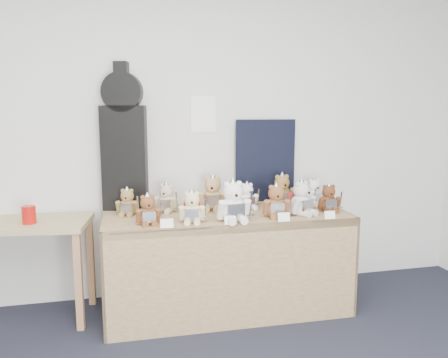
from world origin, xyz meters
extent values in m
plane|color=silver|center=(0.00, 2.50, 1.35)|extent=(6.00, 0.00, 6.00)
cube|color=white|center=(0.59, 2.49, 1.53)|extent=(0.21, 0.00, 0.30)
cube|color=brown|center=(0.69, 2.09, 0.75)|extent=(1.87, 0.81, 0.06)
cube|color=brown|center=(0.68, 1.71, 0.39)|extent=(1.86, 0.05, 0.78)
cube|color=brown|center=(-0.23, 2.11, 0.39)|extent=(0.03, 0.78, 0.78)
cube|color=brown|center=(1.61, 2.08, 0.39)|extent=(0.03, 0.78, 0.78)
cube|color=#967751|center=(-0.80, 2.23, 0.74)|extent=(0.97, 0.62, 0.04)
cube|color=#A36B46|center=(-0.42, 1.97, 0.36)|extent=(0.06, 0.06, 0.72)
cube|color=#A36B46|center=(-0.36, 2.39, 0.36)|extent=(0.06, 0.06, 0.72)
cube|color=black|center=(-0.07, 2.36, 1.19)|extent=(0.36, 0.19, 0.82)
cylinder|color=black|center=(-0.07, 2.36, 1.70)|extent=(0.32, 0.18, 0.31)
cube|color=black|center=(-0.07, 2.36, 1.82)|extent=(0.12, 0.12, 0.21)
cube|color=black|center=(1.12, 2.43, 1.13)|extent=(0.53, 0.03, 0.71)
cylinder|color=#AD110B|center=(-0.75, 2.15, 0.82)|extent=(0.10, 0.10, 0.13)
ellipsoid|color=brown|center=(0.07, 1.87, 0.83)|extent=(0.15, 0.13, 0.14)
sphere|color=brown|center=(0.07, 1.87, 0.93)|extent=(0.10, 0.10, 0.10)
cylinder|color=brown|center=(0.08, 1.83, 0.92)|extent=(0.04, 0.03, 0.04)
sphere|color=black|center=(0.08, 1.81, 0.92)|extent=(0.02, 0.02, 0.02)
sphere|color=brown|center=(0.04, 1.87, 0.97)|extent=(0.03, 0.03, 0.03)
sphere|color=brown|center=(0.11, 1.87, 0.97)|extent=(0.03, 0.03, 0.03)
cylinder|color=brown|center=(0.01, 1.84, 0.84)|extent=(0.05, 0.08, 0.10)
cylinder|color=brown|center=(0.14, 1.86, 0.84)|extent=(0.05, 0.08, 0.10)
cylinder|color=brown|center=(0.05, 1.82, 0.79)|extent=(0.05, 0.09, 0.04)
cylinder|color=brown|center=(0.11, 1.82, 0.79)|extent=(0.05, 0.09, 0.04)
cube|color=silver|center=(0.08, 1.81, 0.84)|extent=(0.09, 0.02, 0.08)
cone|color=silver|center=(0.07, 1.87, 0.97)|extent=(0.09, 0.09, 0.07)
cube|color=silver|center=(0.16, 1.85, 0.86)|extent=(0.01, 0.04, 0.15)
cube|color=silver|center=(0.16, 1.85, 0.81)|extent=(0.04, 0.01, 0.01)
ellipsoid|color=beige|center=(0.38, 1.85, 0.84)|extent=(0.17, 0.15, 0.15)
sphere|color=beige|center=(0.38, 1.85, 0.94)|extent=(0.11, 0.11, 0.11)
cylinder|color=beige|center=(0.37, 1.81, 0.93)|extent=(0.05, 0.03, 0.05)
sphere|color=black|center=(0.37, 1.79, 0.93)|extent=(0.02, 0.02, 0.02)
sphere|color=beige|center=(0.34, 1.86, 0.98)|extent=(0.04, 0.04, 0.04)
sphere|color=beige|center=(0.41, 1.85, 0.98)|extent=(0.04, 0.04, 0.04)
cylinder|color=beige|center=(0.31, 1.84, 0.85)|extent=(0.05, 0.09, 0.11)
cylinder|color=beige|center=(0.45, 1.82, 0.85)|extent=(0.05, 0.09, 0.11)
cylinder|color=beige|center=(0.34, 1.81, 0.80)|extent=(0.06, 0.10, 0.04)
cylinder|color=beige|center=(0.40, 1.80, 0.80)|extent=(0.06, 0.10, 0.04)
cube|color=silver|center=(0.37, 1.79, 0.84)|extent=(0.10, 0.03, 0.08)
cone|color=silver|center=(0.38, 1.85, 0.98)|extent=(0.09, 0.09, 0.07)
cube|color=silver|center=(0.47, 1.81, 0.87)|extent=(0.02, 0.04, 0.16)
cube|color=silver|center=(0.47, 1.81, 0.81)|extent=(0.05, 0.01, 0.01)
cube|color=red|center=(0.39, 1.91, 0.85)|extent=(0.12, 0.05, 0.13)
ellipsoid|color=white|center=(0.67, 1.82, 0.86)|extent=(0.20, 0.18, 0.19)
sphere|color=white|center=(0.67, 1.82, 0.99)|extent=(0.14, 0.14, 0.14)
cylinder|color=white|center=(0.67, 1.76, 0.98)|extent=(0.06, 0.04, 0.06)
sphere|color=black|center=(0.67, 1.74, 0.98)|extent=(0.02, 0.02, 0.02)
sphere|color=white|center=(0.62, 1.82, 1.04)|extent=(0.05, 0.05, 0.05)
sphere|color=white|center=(0.72, 1.82, 1.04)|extent=(0.05, 0.05, 0.05)
cylinder|color=white|center=(0.58, 1.79, 0.87)|extent=(0.06, 0.11, 0.15)
cylinder|color=white|center=(0.76, 1.80, 0.87)|extent=(0.06, 0.11, 0.15)
cylinder|color=white|center=(0.63, 1.75, 0.80)|extent=(0.07, 0.13, 0.06)
cylinder|color=white|center=(0.72, 1.76, 0.80)|extent=(0.07, 0.13, 0.06)
cube|color=silver|center=(0.67, 1.75, 0.86)|extent=(0.13, 0.03, 0.11)
cone|color=silver|center=(0.67, 1.82, 1.05)|extent=(0.12, 0.12, 0.09)
cube|color=silver|center=(0.79, 1.79, 0.90)|extent=(0.02, 0.05, 0.20)
cube|color=silver|center=(0.79, 1.79, 0.82)|extent=(0.06, 0.01, 0.01)
ellipsoid|color=brown|center=(1.01, 1.87, 0.84)|extent=(0.18, 0.16, 0.16)
sphere|color=brown|center=(1.01, 1.87, 0.95)|extent=(0.12, 0.12, 0.12)
cylinder|color=brown|center=(1.01, 1.82, 0.94)|extent=(0.05, 0.03, 0.05)
sphere|color=black|center=(1.00, 1.80, 0.94)|extent=(0.02, 0.02, 0.02)
sphere|color=brown|center=(0.98, 1.88, 1.00)|extent=(0.04, 0.04, 0.04)
sphere|color=brown|center=(1.05, 1.87, 1.00)|extent=(0.04, 0.04, 0.04)
cylinder|color=brown|center=(0.93, 1.86, 0.85)|extent=(0.06, 0.09, 0.12)
cylinder|color=brown|center=(1.09, 1.84, 0.85)|extent=(0.06, 0.09, 0.12)
cylinder|color=brown|center=(0.97, 1.82, 0.80)|extent=(0.06, 0.11, 0.05)
cylinder|color=brown|center=(1.04, 1.81, 0.80)|extent=(0.06, 0.11, 0.05)
cube|color=silver|center=(1.00, 1.81, 0.85)|extent=(0.11, 0.03, 0.09)
cone|color=silver|center=(1.01, 1.87, 1.00)|extent=(0.10, 0.10, 0.08)
cube|color=silver|center=(1.11, 1.82, 0.88)|extent=(0.02, 0.04, 0.17)
cube|color=silver|center=(1.11, 1.82, 0.81)|extent=(0.05, 0.01, 0.01)
ellipsoid|color=silver|center=(1.22, 1.89, 0.85)|extent=(0.22, 0.21, 0.17)
sphere|color=silver|center=(1.22, 1.89, 0.96)|extent=(0.13, 0.13, 0.13)
cylinder|color=silver|center=(1.25, 1.84, 0.95)|extent=(0.06, 0.05, 0.05)
sphere|color=black|center=(1.26, 1.83, 0.95)|extent=(0.02, 0.02, 0.02)
sphere|color=silver|center=(1.19, 1.87, 1.01)|extent=(0.04, 0.04, 0.04)
sphere|color=silver|center=(1.26, 1.91, 1.01)|extent=(0.04, 0.04, 0.04)
cylinder|color=silver|center=(1.16, 1.83, 0.86)|extent=(0.09, 0.11, 0.13)
cylinder|color=silver|center=(1.30, 1.91, 0.86)|extent=(0.09, 0.11, 0.13)
cylinder|color=silver|center=(1.22, 1.82, 0.80)|extent=(0.10, 0.12, 0.05)
cylinder|color=silver|center=(1.28, 1.86, 0.80)|extent=(0.10, 0.12, 0.05)
cube|color=silver|center=(1.25, 1.83, 0.85)|extent=(0.11, 0.07, 0.09)
cone|color=silver|center=(1.22, 1.89, 1.02)|extent=(0.11, 0.11, 0.08)
cube|color=silver|center=(1.33, 1.91, 0.88)|extent=(0.03, 0.04, 0.18)
cube|color=silver|center=(1.33, 1.91, 0.81)|extent=(0.05, 0.03, 0.01)
cube|color=red|center=(1.19, 1.95, 0.86)|extent=(0.14, 0.09, 0.16)
ellipsoid|color=brown|center=(1.48, 1.95, 0.84)|extent=(0.15, 0.13, 0.14)
sphere|color=brown|center=(1.48, 1.95, 0.93)|extent=(0.10, 0.10, 0.10)
cylinder|color=brown|center=(1.47, 1.90, 0.92)|extent=(0.05, 0.03, 0.04)
sphere|color=black|center=(1.47, 1.89, 0.92)|extent=(0.02, 0.02, 0.02)
sphere|color=brown|center=(1.44, 1.95, 0.97)|extent=(0.03, 0.03, 0.03)
sphere|color=brown|center=(1.51, 1.95, 0.97)|extent=(0.03, 0.03, 0.03)
cylinder|color=brown|center=(1.41, 1.94, 0.84)|extent=(0.05, 0.08, 0.11)
cylinder|color=brown|center=(1.54, 1.92, 0.84)|extent=(0.05, 0.08, 0.11)
cylinder|color=brown|center=(1.44, 1.90, 0.79)|extent=(0.05, 0.10, 0.04)
cylinder|color=brown|center=(1.50, 1.90, 0.79)|extent=(0.05, 0.10, 0.04)
cube|color=silver|center=(1.47, 1.89, 0.84)|extent=(0.09, 0.02, 0.08)
cone|color=silver|center=(1.48, 1.95, 0.97)|extent=(0.09, 0.09, 0.07)
cube|color=silver|center=(1.56, 1.91, 0.86)|extent=(0.01, 0.04, 0.15)
cube|color=silver|center=(1.56, 1.91, 0.81)|extent=(0.04, 0.01, 0.01)
ellipsoid|color=#BCAC89|center=(0.24, 2.22, 0.84)|extent=(0.19, 0.18, 0.15)
sphere|color=#BCAC89|center=(0.24, 2.22, 0.94)|extent=(0.11, 0.11, 0.11)
cylinder|color=#BCAC89|center=(0.22, 2.18, 0.93)|extent=(0.05, 0.04, 0.05)
sphere|color=black|center=(0.21, 2.17, 0.93)|extent=(0.02, 0.02, 0.02)
sphere|color=#BCAC89|center=(0.21, 2.24, 0.98)|extent=(0.03, 0.03, 0.03)
sphere|color=#BCAC89|center=(0.27, 2.21, 0.98)|extent=(0.03, 0.03, 0.03)
cylinder|color=#BCAC89|center=(0.17, 2.24, 0.85)|extent=(0.07, 0.09, 0.11)
cylinder|color=#BCAC89|center=(0.30, 2.18, 0.85)|extent=(0.07, 0.09, 0.11)
cylinder|color=#BCAC89|center=(0.19, 2.19, 0.80)|extent=(0.08, 0.11, 0.04)
cylinder|color=#BCAC89|center=(0.25, 2.16, 0.80)|extent=(0.08, 0.11, 0.04)
cube|color=silver|center=(0.21, 2.17, 0.84)|extent=(0.09, 0.06, 0.08)
cone|color=silver|center=(0.24, 2.22, 0.98)|extent=(0.09, 0.09, 0.07)
cube|color=silver|center=(0.31, 2.16, 0.87)|extent=(0.03, 0.04, 0.16)
cube|color=silver|center=(0.31, 2.16, 0.81)|extent=(0.04, 0.02, 0.01)
ellipsoid|color=tan|center=(0.60, 2.21, 0.85)|extent=(0.22, 0.20, 0.18)
sphere|color=tan|center=(0.60, 2.21, 0.97)|extent=(0.13, 0.13, 0.13)
cylinder|color=tan|center=(0.59, 2.16, 0.96)|extent=(0.06, 0.04, 0.06)
sphere|color=black|center=(0.58, 2.14, 0.96)|extent=(0.02, 0.02, 0.02)
sphere|color=tan|center=(0.56, 2.22, 1.02)|extent=(0.04, 0.04, 0.04)
sphere|color=tan|center=(0.65, 2.20, 1.02)|extent=(0.04, 0.04, 0.04)
cylinder|color=tan|center=(0.52, 2.21, 0.86)|extent=(0.08, 0.11, 0.14)
cylinder|color=tan|center=(0.68, 2.16, 0.86)|extent=(0.08, 0.11, 0.14)
cylinder|color=tan|center=(0.55, 2.16, 0.80)|extent=(0.09, 0.13, 0.05)
cylinder|color=tan|center=(0.62, 2.14, 0.80)|extent=(0.09, 0.13, 0.05)
cube|color=silver|center=(0.58, 2.14, 0.86)|extent=(0.12, 0.05, 0.10)
cone|color=silver|center=(0.60, 2.21, 1.03)|extent=(0.11, 0.11, 0.09)
cube|color=silver|center=(0.70, 2.14, 0.89)|extent=(0.03, 0.05, 0.19)
cube|color=silver|center=(0.70, 2.14, 0.82)|extent=(0.05, 0.02, 0.01)
ellipsoid|color=white|center=(0.88, 2.20, 0.83)|extent=(0.16, 0.14, 0.14)
sphere|color=white|center=(0.88, 2.20, 0.93)|extent=(0.10, 0.10, 0.10)
cylinder|color=white|center=(0.89, 2.15, 0.92)|extent=(0.05, 0.03, 0.04)
sphere|color=black|center=(0.89, 2.14, 0.92)|extent=(0.02, 0.02, 0.02)
sphere|color=white|center=(0.85, 2.19, 0.96)|extent=(0.03, 0.03, 0.03)
sphere|color=white|center=(0.92, 2.20, 0.96)|extent=(0.03, 0.03, 0.03)
cylinder|color=white|center=(0.82, 2.17, 0.84)|extent=(0.05, 0.08, 0.10)
cylinder|color=white|center=(0.95, 2.19, 0.84)|extent=(0.05, 0.08, 0.10)
cylinder|color=white|center=(0.86, 2.14, 0.79)|extent=(0.06, 0.09, 0.04)
cylinder|color=white|center=(0.92, 2.15, 0.79)|extent=(0.06, 0.09, 0.04)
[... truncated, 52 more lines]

